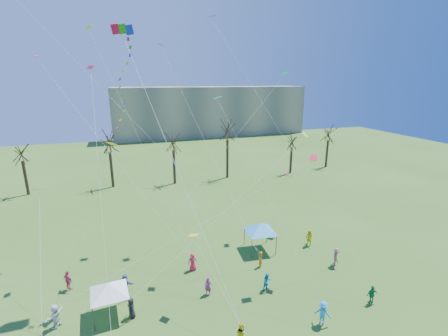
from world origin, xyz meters
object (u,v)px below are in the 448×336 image
object	(u,v)px
canopy_tent_white	(109,288)
canopy_tent_blue	(260,227)
big_box_kite	(127,86)
distant_building	(210,111)

from	to	relation	value
canopy_tent_white	canopy_tent_blue	bearing A→B (deg)	19.31
big_box_kite	canopy_tent_blue	world-z (taller)	big_box_kite
canopy_tent_white	distant_building	bearing A→B (deg)	68.84
distant_building	canopy_tent_blue	bearing A→B (deg)	-101.86
distant_building	big_box_kite	distance (m)	77.70
big_box_kite	canopy_tent_blue	xyz separation A→B (m)	(11.95, 1.33, -14.15)
distant_building	big_box_kite	xyz separation A→B (m)	(-26.87, -72.33, 9.18)
big_box_kite	canopy_tent_blue	size ratio (longest dim) A/B	5.77
canopy_tent_white	canopy_tent_blue	size ratio (longest dim) A/B	0.93
big_box_kite	canopy_tent_white	size ratio (longest dim) A/B	6.19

